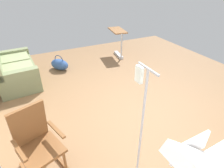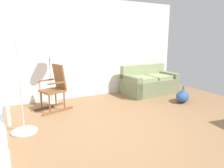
{
  "view_description": "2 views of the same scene",
  "coord_description": "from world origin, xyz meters",
  "px_view_note": "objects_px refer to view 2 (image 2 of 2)",
  "views": [
    {
      "loc": [
        -2.69,
        1.56,
        2.35
      ],
      "look_at": [
        -0.18,
        0.32,
        0.67
      ],
      "focal_mm": 29.51,
      "sensor_mm": 36.0,
      "label": 1
    },
    {
      "loc": [
        -1.7,
        -2.97,
        1.58
      ],
      "look_at": [
        0.06,
        0.56,
        0.73
      ],
      "focal_mm": 32.68,
      "sensor_mm": 36.0,
      "label": 2
    }
  ],
  "objects_px": {
    "rocking_chair": "(55,88)",
    "iv_pole": "(24,119)",
    "couch": "(149,83)",
    "floor_lamp": "(49,55)",
    "duffel_bag": "(183,96)"
  },
  "relations": [
    {
      "from": "iv_pole",
      "to": "rocking_chair",
      "type": "bearing_deg",
      "value": 53.41
    },
    {
      "from": "couch",
      "to": "floor_lamp",
      "type": "height_order",
      "value": "floor_lamp"
    },
    {
      "from": "floor_lamp",
      "to": "duffel_bag",
      "type": "bearing_deg",
      "value": -24.08
    },
    {
      "from": "duffel_bag",
      "to": "iv_pole",
      "type": "height_order",
      "value": "iv_pole"
    },
    {
      "from": "duffel_bag",
      "to": "rocking_chair",
      "type": "bearing_deg",
      "value": 163.61
    },
    {
      "from": "rocking_chair",
      "to": "floor_lamp",
      "type": "distance_m",
      "value": 0.87
    },
    {
      "from": "couch",
      "to": "rocking_chair",
      "type": "bearing_deg",
      "value": -175.64
    },
    {
      "from": "couch",
      "to": "rocking_chair",
      "type": "relative_size",
      "value": 1.57
    },
    {
      "from": "iv_pole",
      "to": "floor_lamp",
      "type": "bearing_deg",
      "value": 63.38
    },
    {
      "from": "couch",
      "to": "iv_pole",
      "type": "bearing_deg",
      "value": -161.14
    },
    {
      "from": "rocking_chair",
      "to": "duffel_bag",
      "type": "distance_m",
      "value": 3.22
    },
    {
      "from": "duffel_bag",
      "to": "couch",
      "type": "bearing_deg",
      "value": 101.84
    },
    {
      "from": "rocking_chair",
      "to": "iv_pole",
      "type": "bearing_deg",
      "value": -126.59
    },
    {
      "from": "rocking_chair",
      "to": "iv_pole",
      "type": "height_order",
      "value": "iv_pole"
    },
    {
      "from": "floor_lamp",
      "to": "duffel_bag",
      "type": "distance_m",
      "value": 3.54
    }
  ]
}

